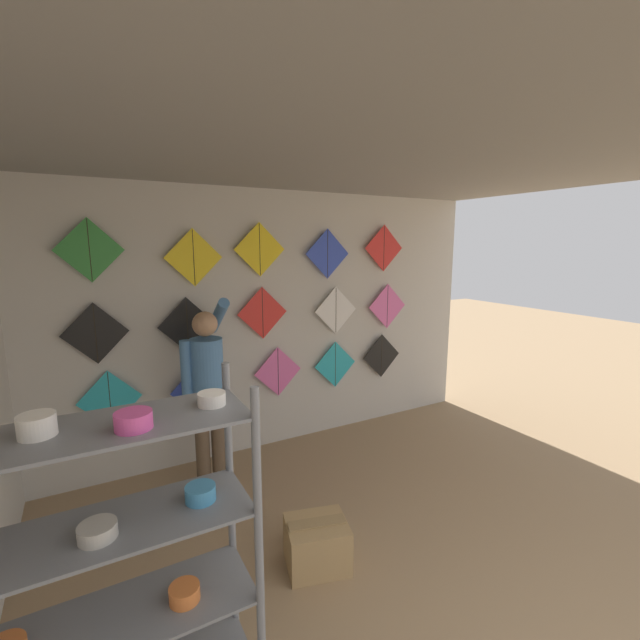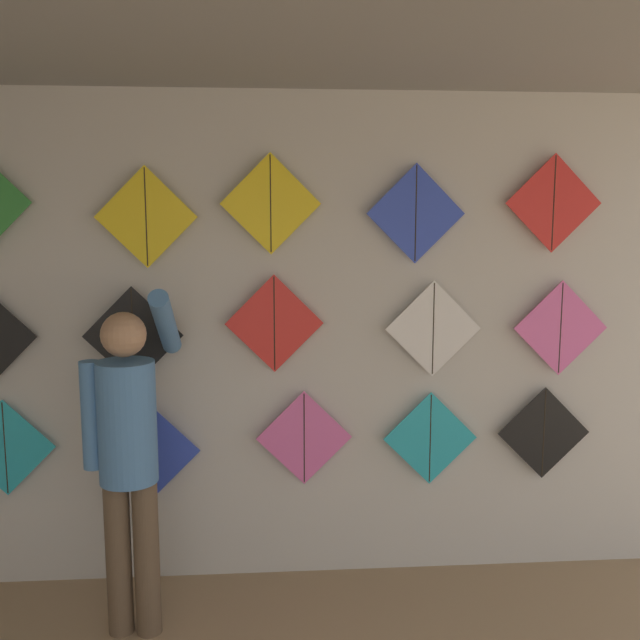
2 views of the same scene
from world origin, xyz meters
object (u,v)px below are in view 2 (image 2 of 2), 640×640
object	(u,v)px
shopkeeper	(129,444)
kite_11	(146,217)
kite_0	(5,448)
kite_14	(554,203)
kite_7	(274,324)
kite_3	(430,438)
kite_4	(544,433)
kite_2	(304,438)
kite_13	(416,214)
kite_12	(271,204)
kite_8	(433,329)
kite_1	(151,459)
kite_9	(560,328)
kite_6	(133,336)

from	to	relation	value
shopkeeper	kite_11	xyz separation A→B (m)	(0.05, 0.49, 1.11)
kite_0	kite_14	bearing A→B (deg)	0.00
kite_14	shopkeeper	bearing A→B (deg)	-168.07
kite_7	kite_11	distance (m)	0.91
kite_0	kite_14	size ratio (longest dim) A/B	1.00
kite_11	kite_3	bearing A→B (deg)	0.00
shopkeeper	kite_4	size ratio (longest dim) A/B	3.20
kite_2	kite_13	bearing A→B (deg)	0.00
shopkeeper	kite_12	distance (m)	1.47
kite_0	kite_4	bearing A→B (deg)	0.00
kite_7	kite_14	size ratio (longest dim) A/B	1.00
kite_12	kite_8	bearing A→B (deg)	0.00
kite_7	kite_13	bearing A→B (deg)	0.00
kite_8	kite_11	size ratio (longest dim) A/B	1.00
shopkeeper	kite_1	size ratio (longest dim) A/B	2.32
kite_1	kite_9	xyz separation A→B (m)	(2.36, 0.00, 0.72)
kite_9	kite_12	distance (m)	1.81
shopkeeper	kite_14	size ratio (longest dim) A/B	3.20
kite_8	kite_0	bearing A→B (deg)	180.00
kite_4	kite_9	world-z (taller)	kite_9
kite_2	kite_11	world-z (taller)	kite_11
kite_8	kite_9	world-z (taller)	kite_8
kite_1	kite_13	size ratio (longest dim) A/B	1.38
kite_3	kite_6	xyz separation A→B (m)	(-1.68, 0.00, 0.63)
shopkeeper	kite_8	world-z (taller)	shopkeeper
shopkeeper	kite_6	xyz separation A→B (m)	(-0.05, 0.49, 0.46)
kite_14	kite_0	bearing A→B (deg)	180.00
kite_8	kite_1	bearing A→B (deg)	-179.96
kite_14	kite_1	bearing A→B (deg)	-179.98
kite_9	kite_12	world-z (taller)	kite_12
kite_1	kite_4	bearing A→B (deg)	0.02
kite_0	kite_6	world-z (taller)	kite_6
kite_3	kite_9	size ratio (longest dim) A/B	1.00
kite_7	kite_12	world-z (taller)	kite_12
kite_1	kite_2	size ratio (longest dim) A/B	1.38
kite_7	kite_2	bearing A→B (deg)	0.00
kite_2	kite_13	size ratio (longest dim) A/B	1.00
kite_11	kite_6	bearing A→B (deg)	180.00
kite_2	kite_4	xyz separation A→B (m)	(1.42, 0.00, -0.00)
kite_6	kite_12	bearing A→B (deg)	0.00
kite_8	shopkeeper	bearing A→B (deg)	-163.41
kite_9	kite_7	bearing A→B (deg)	180.00
shopkeeper	kite_4	world-z (taller)	shopkeeper
kite_2	kite_8	size ratio (longest dim) A/B	1.00
kite_4	kite_7	size ratio (longest dim) A/B	1.00
shopkeeper	kite_7	distance (m)	1.02
kite_1	kite_13	xyz separation A→B (m)	(1.50, 0.00, 1.38)
kite_0	kite_11	world-z (taller)	kite_11
kite_9	kite_12	size ratio (longest dim) A/B	1.00
kite_7	kite_0	bearing A→B (deg)	180.00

